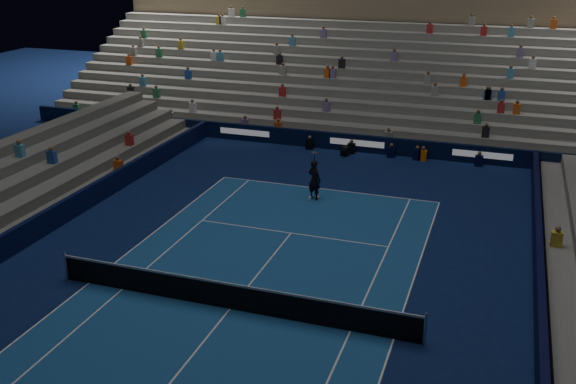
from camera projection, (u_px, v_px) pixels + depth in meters
The scene contains 8 objects.
ground at pixel (230, 309), 21.88m from camera, with size 90.00×90.00×0.00m, color #0B1944.
court_surface at pixel (230, 309), 21.88m from camera, with size 10.97×23.77×0.01m, color navy.
sponsor_barrier_far at pixel (357, 143), 38.05m from camera, with size 44.00×0.25×1.00m, color black.
sponsor_barrier_east at pixel (541, 351), 18.78m from camera, with size 0.25×37.00×1.00m, color black.
grandstand_main at pixel (390, 66), 45.33m from camera, with size 44.00×15.20×11.20m.
tennis_net at pixel (230, 296), 21.70m from camera, with size 12.90×0.10×1.10m.
tennis_player at pixel (314, 180), 30.86m from camera, with size 0.70×0.46×1.92m, color black.
broadcast_camera at pixel (345, 151), 37.37m from camera, with size 0.52×0.89×0.52m.
Camera 1 is at (7.96, -17.39, 11.48)m, focal length 41.00 mm.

